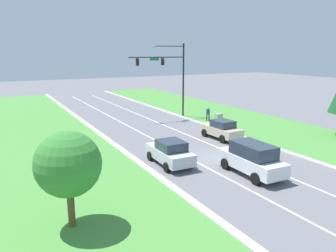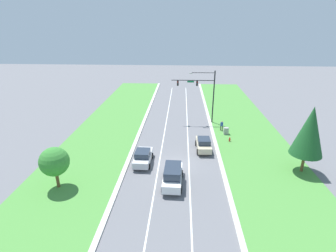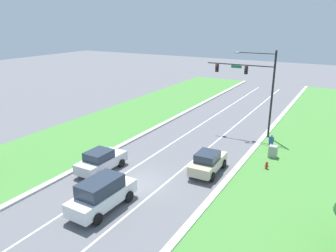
{
  "view_description": "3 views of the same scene",
  "coord_description": "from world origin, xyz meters",
  "px_view_note": "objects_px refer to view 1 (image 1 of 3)",
  "views": [
    {
      "loc": [
        -14.29,
        -19.2,
        7.78
      ],
      "look_at": [
        -1.24,
        5.16,
        1.54
      ],
      "focal_mm": 35.0,
      "sensor_mm": 36.0,
      "label": 1
    },
    {
      "loc": [
        0.79,
        -27.46,
        15.82
      ],
      "look_at": [
        -1.12,
        7.7,
        1.99
      ],
      "focal_mm": 28.0,
      "sensor_mm": 36.0,
      "label": 2
    },
    {
      "loc": [
        12.78,
        -17.9,
        11.61
      ],
      "look_at": [
        -1.67,
        7.42,
        2.09
      ],
      "focal_mm": 35.0,
      "sensor_mm": 36.0,
      "label": 3
    }
  ],
  "objects_px": {
    "champagne_sedan": "(221,129)",
    "fire_hydrant": "(235,125)",
    "traffic_signal_mast": "(170,70)",
    "pedestrian": "(208,114)",
    "oak_near_left_tree": "(68,164)",
    "silver_sedan": "(170,152)",
    "utility_cabinet": "(219,118)",
    "white_suv": "(252,158)"
  },
  "relations": [
    {
      "from": "silver_sedan",
      "to": "oak_near_left_tree",
      "type": "bearing_deg",
      "value": -144.66
    },
    {
      "from": "utility_cabinet",
      "to": "oak_near_left_tree",
      "type": "distance_m",
      "value": 24.58
    },
    {
      "from": "champagne_sedan",
      "to": "utility_cabinet",
      "type": "bearing_deg",
      "value": 53.49
    },
    {
      "from": "traffic_signal_mast",
      "to": "fire_hydrant",
      "type": "bearing_deg",
      "value": -64.99
    },
    {
      "from": "champagne_sedan",
      "to": "fire_hydrant",
      "type": "bearing_deg",
      "value": 33.82
    },
    {
      "from": "pedestrian",
      "to": "oak_near_left_tree",
      "type": "xyz_separation_m",
      "value": [
        -18.86,
        -16.29,
        2.07
      ]
    },
    {
      "from": "fire_hydrant",
      "to": "utility_cabinet",
      "type": "bearing_deg",
      "value": 92.82
    },
    {
      "from": "traffic_signal_mast",
      "to": "white_suv",
      "type": "height_order",
      "value": "traffic_signal_mast"
    },
    {
      "from": "champagne_sedan",
      "to": "pedestrian",
      "type": "bearing_deg",
      "value": 62.38
    },
    {
      "from": "pedestrian",
      "to": "silver_sedan",
      "type": "bearing_deg",
      "value": 67.65
    },
    {
      "from": "white_suv",
      "to": "champagne_sedan",
      "type": "bearing_deg",
      "value": 66.7
    },
    {
      "from": "fire_hydrant",
      "to": "oak_near_left_tree",
      "type": "bearing_deg",
      "value": -147.82
    },
    {
      "from": "silver_sedan",
      "to": "pedestrian",
      "type": "height_order",
      "value": "silver_sedan"
    },
    {
      "from": "white_suv",
      "to": "fire_hydrant",
      "type": "bearing_deg",
      "value": 56.48
    },
    {
      "from": "champagne_sedan",
      "to": "fire_hydrant",
      "type": "relative_size",
      "value": 6.18
    },
    {
      "from": "oak_near_left_tree",
      "to": "champagne_sedan",
      "type": "bearing_deg",
      "value": 31.26
    },
    {
      "from": "champagne_sedan",
      "to": "utility_cabinet",
      "type": "height_order",
      "value": "champagne_sedan"
    },
    {
      "from": "white_suv",
      "to": "pedestrian",
      "type": "relative_size",
      "value": 2.93
    },
    {
      "from": "traffic_signal_mast",
      "to": "champagne_sedan",
      "type": "bearing_deg",
      "value": -91.79
    },
    {
      "from": "utility_cabinet",
      "to": "pedestrian",
      "type": "relative_size",
      "value": 0.66
    },
    {
      "from": "traffic_signal_mast",
      "to": "silver_sedan",
      "type": "height_order",
      "value": "traffic_signal_mast"
    },
    {
      "from": "champagne_sedan",
      "to": "pedestrian",
      "type": "relative_size",
      "value": 2.56
    },
    {
      "from": "champagne_sedan",
      "to": "pedestrian",
      "type": "distance_m",
      "value": 7.62
    },
    {
      "from": "white_suv",
      "to": "silver_sedan",
      "type": "bearing_deg",
      "value": 132.92
    },
    {
      "from": "silver_sedan",
      "to": "white_suv",
      "type": "bearing_deg",
      "value": -47.47
    },
    {
      "from": "silver_sedan",
      "to": "pedestrian",
      "type": "relative_size",
      "value": 2.62
    },
    {
      "from": "silver_sedan",
      "to": "oak_near_left_tree",
      "type": "distance_m",
      "value": 9.92
    },
    {
      "from": "traffic_signal_mast",
      "to": "pedestrian",
      "type": "distance_m",
      "value": 6.8
    },
    {
      "from": "champagne_sedan",
      "to": "oak_near_left_tree",
      "type": "xyz_separation_m",
      "value": [
        -15.54,
        -9.43,
        2.12
      ]
    },
    {
      "from": "utility_cabinet",
      "to": "silver_sedan",
      "type": "bearing_deg",
      "value": -140.07
    },
    {
      "from": "white_suv",
      "to": "pedestrian",
      "type": "xyz_separation_m",
      "value": [
        7.11,
        15.07,
        -0.14
      ]
    },
    {
      "from": "oak_near_left_tree",
      "to": "white_suv",
      "type": "bearing_deg",
      "value": 5.92
    },
    {
      "from": "white_suv",
      "to": "champagne_sedan",
      "type": "xyz_separation_m",
      "value": [
        3.8,
        8.21,
        -0.2
      ]
    },
    {
      "from": "white_suv",
      "to": "utility_cabinet",
      "type": "distance_m",
      "value": 15.7
    },
    {
      "from": "pedestrian",
      "to": "oak_near_left_tree",
      "type": "distance_m",
      "value": 25.01
    },
    {
      "from": "silver_sedan",
      "to": "utility_cabinet",
      "type": "distance_m",
      "value": 14.8
    },
    {
      "from": "white_suv",
      "to": "oak_near_left_tree",
      "type": "bearing_deg",
      "value": -172.56
    },
    {
      "from": "silver_sedan",
      "to": "fire_hydrant",
      "type": "relative_size",
      "value": 6.32
    },
    {
      "from": "fire_hydrant",
      "to": "oak_near_left_tree",
      "type": "relative_size",
      "value": 0.16
    },
    {
      "from": "silver_sedan",
      "to": "oak_near_left_tree",
      "type": "xyz_separation_m",
      "value": [
        -8.01,
        -5.45,
        2.13
      ]
    },
    {
      "from": "pedestrian",
      "to": "oak_near_left_tree",
      "type": "height_order",
      "value": "oak_near_left_tree"
    },
    {
      "from": "white_suv",
      "to": "fire_hydrant",
      "type": "distance_m",
      "value": 13.51
    }
  ]
}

